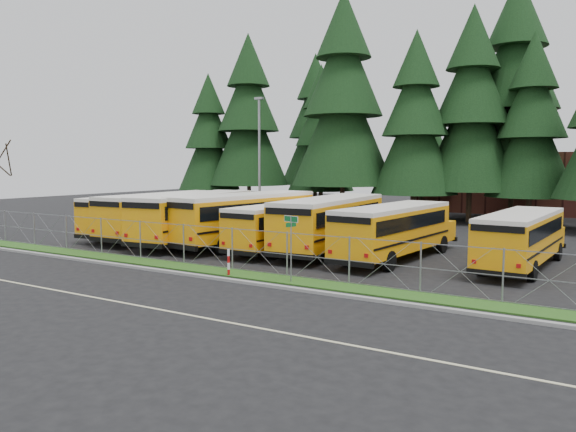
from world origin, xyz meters
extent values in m
plane|color=black|center=(0.00, 0.00, 0.00)|extent=(120.00, 120.00, 0.00)
cube|color=gray|center=(0.00, -3.10, 0.06)|extent=(50.00, 0.25, 0.12)
cube|color=#234B15|center=(0.00, -1.70, 0.03)|extent=(50.00, 1.40, 0.06)
cube|color=beige|center=(0.00, -8.00, 0.01)|extent=(50.00, 0.12, 0.01)
cube|color=brown|center=(6.00, 40.00, 3.00)|extent=(22.00, 10.00, 6.00)
cylinder|color=gray|center=(2.78, -1.95, 1.40)|extent=(0.06, 0.06, 2.80)
cube|color=#0D5D28|center=(2.78, -1.95, 2.68)|extent=(0.77, 0.26, 0.22)
cube|color=white|center=(2.78, -1.95, 2.68)|extent=(0.81, 0.26, 0.26)
cube|color=#0D5D28|center=(2.78, -1.95, 2.44)|extent=(0.18, 0.53, 0.18)
cylinder|color=#B20C0C|center=(-0.29, -2.22, 0.60)|extent=(0.11, 0.11, 1.20)
cylinder|color=gray|center=(-10.64, 15.31, 5.00)|extent=(0.20, 0.20, 10.00)
cube|color=gray|center=(-10.64, 15.31, 10.05)|extent=(0.70, 0.35, 0.18)
camera|label=1|loc=(14.74, -21.68, 4.99)|focal=35.00mm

